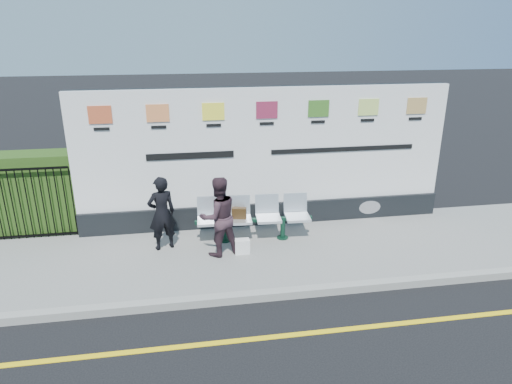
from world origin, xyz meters
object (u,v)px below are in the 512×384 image
(billboard, at_px, (266,167))
(woman_left, at_px, (162,213))
(bench, at_px, (254,229))
(woman_right, at_px, (219,217))

(billboard, bearing_deg, woman_left, -157.60)
(bench, bearing_deg, woman_right, -142.84)
(billboard, height_order, bench, billboard)
(billboard, height_order, woman_left, billboard)
(billboard, bearing_deg, woman_right, -130.78)
(woman_left, bearing_deg, billboard, -175.74)
(woman_right, bearing_deg, billboard, -149.15)
(bench, distance_m, woman_left, 1.90)
(bench, relative_size, woman_right, 1.47)
(woman_left, height_order, woman_right, woman_right)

